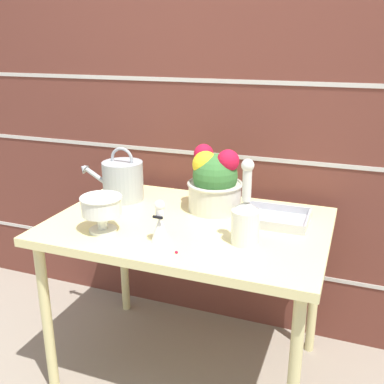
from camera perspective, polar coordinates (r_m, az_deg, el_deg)
ground_plane at (r=2.27m, az=-0.37°, el=-21.30°), size 12.00×12.00×0.00m
brick_wall at (r=2.24m, az=4.20°, el=9.36°), size 3.60×0.08×2.20m
patio_table at (r=1.92m, az=-0.42°, el=-5.79°), size 1.15×0.78×0.74m
watering_can at (r=2.15m, az=-8.84°, el=1.50°), size 0.34×0.19×0.25m
crystal_pedestal_bowl at (r=1.79m, az=-11.41°, el=-1.96°), size 0.17×0.17×0.15m
flower_planter at (r=1.98m, az=2.86°, el=1.35°), size 0.25×0.25×0.29m
glass_decanter at (r=1.67m, az=6.83°, el=-3.18°), size 0.11×0.11×0.33m
figurine_vase at (r=1.68m, az=-4.08°, el=-4.24°), size 0.07×0.07×0.17m
wire_tray at (r=1.92m, az=10.44°, el=-3.39°), size 0.28×0.22×0.04m
fallen_petal at (r=1.62m, az=-1.99°, el=-7.65°), size 0.01×0.01×0.01m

